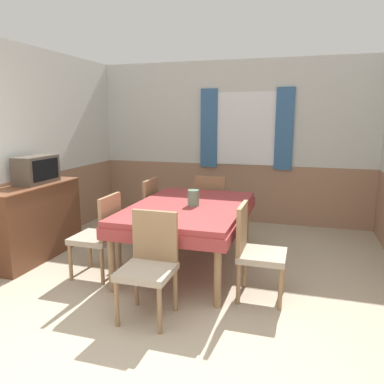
{
  "coord_description": "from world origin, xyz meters",
  "views": [
    {
      "loc": [
        1.15,
        -1.98,
        1.71
      ],
      "look_at": [
        -0.04,
        1.96,
        0.89
      ],
      "focal_mm": 35.0,
      "sensor_mm": 36.0,
      "label": 1
    }
  ],
  "objects_px": {
    "chair_left_near": "(100,233)",
    "chair_right_near": "(255,248)",
    "dining_table": "(189,213)",
    "tv": "(36,170)",
    "vase": "(193,198)",
    "chair_head_near": "(150,262)",
    "chair_head_window": "(212,204)",
    "chair_left_far": "(142,210)",
    "sideboard": "(34,221)"
  },
  "relations": [
    {
      "from": "chair_head_near",
      "to": "chair_right_near",
      "type": "relative_size",
      "value": 1.0
    },
    {
      "from": "dining_table",
      "to": "chair_right_near",
      "type": "xyz_separation_m",
      "value": [
        0.83,
        -0.54,
        -0.15
      ]
    },
    {
      "from": "tv",
      "to": "vase",
      "type": "relative_size",
      "value": 3.14
    },
    {
      "from": "chair_head_near",
      "to": "tv",
      "type": "xyz_separation_m",
      "value": [
        -1.91,
        0.99,
        0.59
      ]
    },
    {
      "from": "chair_head_near",
      "to": "chair_left_near",
      "type": "bearing_deg",
      "value": -35.57
    },
    {
      "from": "chair_head_near",
      "to": "vase",
      "type": "height_order",
      "value": "vase"
    },
    {
      "from": "chair_right_near",
      "to": "tv",
      "type": "relative_size",
      "value": 1.63
    },
    {
      "from": "chair_left_far",
      "to": "vase",
      "type": "height_order",
      "value": "vase"
    },
    {
      "from": "chair_head_near",
      "to": "dining_table",
      "type": "bearing_deg",
      "value": -90.0
    },
    {
      "from": "chair_left_near",
      "to": "tv",
      "type": "bearing_deg",
      "value": 69.92
    },
    {
      "from": "chair_right_near",
      "to": "dining_table",
      "type": "bearing_deg",
      "value": -123.18
    },
    {
      "from": "chair_left_near",
      "to": "chair_right_near",
      "type": "relative_size",
      "value": 1.0
    },
    {
      "from": "dining_table",
      "to": "chair_left_near",
      "type": "height_order",
      "value": "chair_left_near"
    },
    {
      "from": "chair_left_far",
      "to": "tv",
      "type": "distance_m",
      "value": 1.41
    },
    {
      "from": "chair_head_window",
      "to": "chair_left_far",
      "type": "bearing_deg",
      "value": -144.43
    },
    {
      "from": "chair_left_near",
      "to": "chair_left_far",
      "type": "height_order",
      "value": "same"
    },
    {
      "from": "chair_head_near",
      "to": "vase",
      "type": "relative_size",
      "value": 5.13
    },
    {
      "from": "chair_head_window",
      "to": "sideboard",
      "type": "bearing_deg",
      "value": -143.59
    },
    {
      "from": "chair_head_near",
      "to": "vase",
      "type": "bearing_deg",
      "value": -93.19
    },
    {
      "from": "dining_table",
      "to": "tv",
      "type": "bearing_deg",
      "value": -175.61
    },
    {
      "from": "vase",
      "to": "chair_head_near",
      "type": "bearing_deg",
      "value": -93.19
    },
    {
      "from": "chair_left_far",
      "to": "sideboard",
      "type": "relative_size",
      "value": 0.69
    },
    {
      "from": "dining_table",
      "to": "chair_left_near",
      "type": "xyz_separation_m",
      "value": [
        -0.83,
        -0.54,
        -0.15
      ]
    },
    {
      "from": "dining_table",
      "to": "sideboard",
      "type": "bearing_deg",
      "value": -171.97
    },
    {
      "from": "dining_table",
      "to": "sideboard",
      "type": "height_order",
      "value": "sideboard"
    },
    {
      "from": "chair_left_far",
      "to": "chair_head_near",
      "type": "bearing_deg",
      "value": -153.7
    },
    {
      "from": "dining_table",
      "to": "tv",
      "type": "relative_size",
      "value": 3.35
    },
    {
      "from": "chair_left_far",
      "to": "dining_table",
      "type": "bearing_deg",
      "value": -123.18
    },
    {
      "from": "chair_head_window",
      "to": "vase",
      "type": "bearing_deg",
      "value": -86.92
    },
    {
      "from": "tv",
      "to": "vase",
      "type": "xyz_separation_m",
      "value": [
        1.97,
        0.13,
        -0.26
      ]
    },
    {
      "from": "chair_left_near",
      "to": "vase",
      "type": "distance_m",
      "value": 1.09
    },
    {
      "from": "chair_right_near",
      "to": "sideboard",
      "type": "distance_m",
      "value": 2.75
    },
    {
      "from": "chair_left_near",
      "to": "tv",
      "type": "height_order",
      "value": "tv"
    },
    {
      "from": "chair_left_far",
      "to": "vase",
      "type": "distance_m",
      "value": 1.11
    },
    {
      "from": "chair_left_near",
      "to": "chair_left_far",
      "type": "relative_size",
      "value": 1.0
    },
    {
      "from": "chair_right_near",
      "to": "chair_head_window",
      "type": "distance_m",
      "value": 1.87
    },
    {
      "from": "chair_left_near",
      "to": "chair_head_window",
      "type": "distance_m",
      "value": 1.87
    },
    {
      "from": "chair_right_near",
      "to": "vase",
      "type": "bearing_deg",
      "value": -124.19
    },
    {
      "from": "chair_right_near",
      "to": "tv",
      "type": "xyz_separation_m",
      "value": [
        -2.74,
        0.4,
        0.59
      ]
    },
    {
      "from": "chair_left_far",
      "to": "sideboard",
      "type": "distance_m",
      "value": 1.35
    },
    {
      "from": "chair_right_near",
      "to": "chair_head_window",
      "type": "relative_size",
      "value": 1.0
    },
    {
      "from": "chair_head_window",
      "to": "dining_table",
      "type": "bearing_deg",
      "value": -90.0
    },
    {
      "from": "chair_head_near",
      "to": "vase",
      "type": "xyz_separation_m",
      "value": [
        0.06,
        1.11,
        0.34
      ]
    },
    {
      "from": "vase",
      "to": "sideboard",
      "type": "bearing_deg",
      "value": -172.83
    },
    {
      "from": "chair_right_near",
      "to": "vase",
      "type": "height_order",
      "value": "vase"
    },
    {
      "from": "chair_left_far",
      "to": "tv",
      "type": "xyz_separation_m",
      "value": [
        -1.08,
        -0.69,
        0.59
      ]
    },
    {
      "from": "chair_left_near",
      "to": "chair_right_near",
      "type": "height_order",
      "value": "same"
    },
    {
      "from": "dining_table",
      "to": "sideboard",
      "type": "distance_m",
      "value": 1.93
    },
    {
      "from": "dining_table",
      "to": "tv",
      "type": "height_order",
      "value": "tv"
    },
    {
      "from": "dining_table",
      "to": "vase",
      "type": "relative_size",
      "value": 10.54
    }
  ]
}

